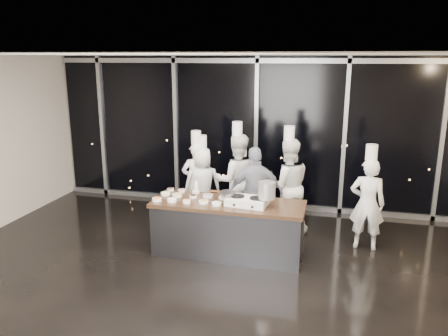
# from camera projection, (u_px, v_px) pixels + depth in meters

# --- Properties ---
(ground) EXTENTS (9.00, 9.00, 0.00)m
(ground) POSITION_uv_depth(u_px,v_px,m) (213.00, 280.00, 6.41)
(ground) COLOR black
(ground) RESTS_ON ground
(room_shell) EXTENTS (9.02, 7.02, 3.21)m
(room_shell) POSITION_uv_depth(u_px,v_px,m) (225.00, 129.00, 5.81)
(room_shell) COLOR beige
(room_shell) RESTS_ON ground
(window_wall) EXTENTS (8.90, 0.11, 3.20)m
(window_wall) POSITION_uv_depth(u_px,v_px,m) (257.00, 134.00, 9.23)
(window_wall) COLOR black
(window_wall) RESTS_ON ground
(demo_counter) EXTENTS (2.46, 0.86, 0.90)m
(demo_counter) POSITION_uv_depth(u_px,v_px,m) (228.00, 228.00, 7.14)
(demo_counter) COLOR #37373C
(demo_counter) RESTS_ON ground
(stove) EXTENTS (0.67, 0.46, 0.14)m
(stove) POSITION_uv_depth(u_px,v_px,m) (247.00, 201.00, 6.89)
(stove) COLOR white
(stove) RESTS_ON demo_counter
(frying_pan) EXTENTS (0.46, 0.28, 0.04)m
(frying_pan) POSITION_uv_depth(u_px,v_px,m) (228.00, 193.00, 6.99)
(frying_pan) COLOR gray
(frying_pan) RESTS_ON stove
(stock_pot) EXTENTS (0.29, 0.29, 0.27)m
(stock_pot) POSITION_uv_depth(u_px,v_px,m) (267.00, 190.00, 6.74)
(stock_pot) COLOR #BCBCBF
(stock_pot) RESTS_ON stove
(prep_bowls) EXTENTS (1.38, 0.71, 0.05)m
(prep_bowls) POSITION_uv_depth(u_px,v_px,m) (192.00, 197.00, 7.19)
(prep_bowls) COLOR white
(prep_bowls) RESTS_ON demo_counter
(squeeze_bottle) EXTENTS (0.07, 0.07, 0.25)m
(squeeze_bottle) POSITION_uv_depth(u_px,v_px,m) (196.00, 187.00, 7.46)
(squeeze_bottle) COLOR white
(squeeze_bottle) RESTS_ON demo_counter
(chef_far_left) EXTENTS (0.68, 0.56, 1.82)m
(chef_far_left) POSITION_uv_depth(u_px,v_px,m) (197.00, 181.00, 8.51)
(chef_far_left) COLOR white
(chef_far_left) RESTS_ON ground
(chef_left) EXTENTS (0.86, 0.73, 1.73)m
(chef_left) POSITION_uv_depth(u_px,v_px,m) (202.00, 184.00, 8.49)
(chef_left) COLOR white
(chef_left) RESTS_ON ground
(chef_center) EXTENTS (1.05, 0.94, 2.02)m
(chef_center) POSITION_uv_depth(u_px,v_px,m) (237.00, 180.00, 8.31)
(chef_center) COLOR white
(chef_center) RESTS_ON ground
(guest) EXTENTS (1.05, 0.68, 1.66)m
(guest) POSITION_uv_depth(u_px,v_px,m) (255.00, 193.00, 7.74)
(guest) COLOR #131934
(guest) RESTS_ON ground
(chef_right) EXTENTS (1.03, 0.92, 1.99)m
(chef_right) POSITION_uv_depth(u_px,v_px,m) (287.00, 186.00, 7.98)
(chef_right) COLOR white
(chef_right) RESTS_ON ground
(chef_side) EXTENTS (0.58, 0.39, 1.80)m
(chef_side) POSITION_uv_depth(u_px,v_px,m) (367.00, 203.00, 7.29)
(chef_side) COLOR white
(chef_side) RESTS_ON ground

